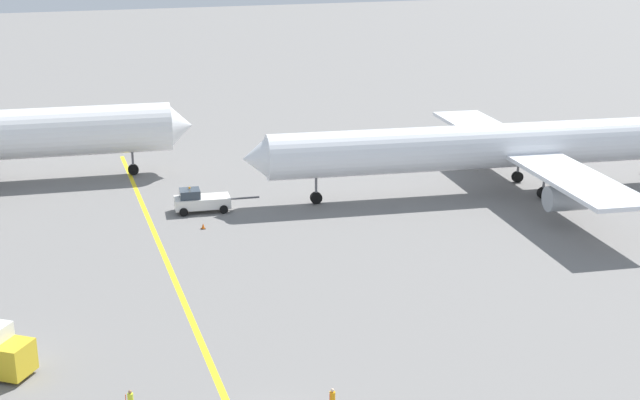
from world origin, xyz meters
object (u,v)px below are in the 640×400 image
object	(u,v)px
ground_crew_marshaller_foreground	(332,400)
traffic_cone_wingtip_port	(203,226)
pushback_tug	(200,201)
airliner_being_pushed	(507,146)

from	to	relation	value
ground_crew_marshaller_foreground	traffic_cone_wingtip_port	xyz separation A→B (m)	(1.17, 36.89, -0.60)
pushback_tug	airliner_being_pushed	bearing A→B (deg)	-9.38
airliner_being_pushed	pushback_tug	bearing A→B (deg)	170.62
airliner_being_pushed	pushback_tug	distance (m)	34.75
airliner_being_pushed	pushback_tug	size ratio (longest dim) A/B	6.43
pushback_tug	traffic_cone_wingtip_port	distance (m)	5.92
airliner_being_pushed	traffic_cone_wingtip_port	distance (m)	35.58
pushback_tug	ground_crew_marshaller_foreground	distance (m)	42.69
pushback_tug	ground_crew_marshaller_foreground	world-z (taller)	pushback_tug
airliner_being_pushed	ground_crew_marshaller_foreground	size ratio (longest dim) A/B	34.90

